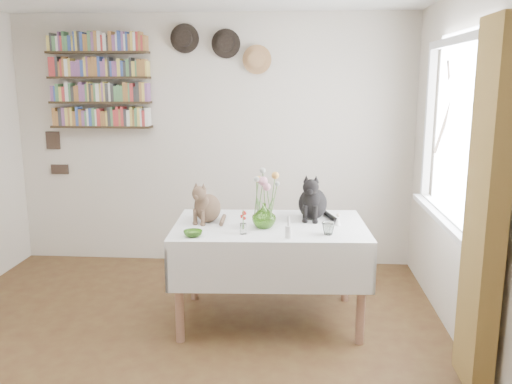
# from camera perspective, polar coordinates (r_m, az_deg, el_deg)

# --- Properties ---
(room) EXTENTS (4.08, 4.58, 2.58)m
(room) POSITION_cam_1_polar(r_m,az_deg,el_deg) (3.31, -10.50, 0.87)
(room) COLOR brown
(room) RESTS_ON ground
(window) EXTENTS (0.12, 1.52, 1.32)m
(window) POSITION_cam_1_polar(r_m,az_deg,el_deg) (4.12, 20.16, 4.54)
(window) COLOR white
(window) RESTS_ON room
(curtain) EXTENTS (0.12, 0.38, 2.10)m
(curtain) POSITION_cam_1_polar(r_m,az_deg,el_deg) (3.28, 23.06, -1.76)
(curtain) COLOR brown
(curtain) RESTS_ON room
(dining_table) EXTENTS (1.50, 1.01, 0.78)m
(dining_table) POSITION_cam_1_polar(r_m,az_deg,el_deg) (4.20, 1.47, -5.94)
(dining_table) COLOR white
(dining_table) RESTS_ON room
(tabby_cat) EXTENTS (0.31, 0.34, 0.33)m
(tabby_cat) POSITION_cam_1_polar(r_m,az_deg,el_deg) (4.21, -5.09, -0.90)
(tabby_cat) COLOR brown
(tabby_cat) RESTS_ON dining_table
(black_cat) EXTENTS (0.30, 0.35, 0.37)m
(black_cat) POSITION_cam_1_polar(r_m,az_deg,el_deg) (4.30, 6.00, -0.34)
(black_cat) COLOR black
(black_cat) RESTS_ON dining_table
(flower_vase) EXTENTS (0.22, 0.22, 0.19)m
(flower_vase) POSITION_cam_1_polar(r_m,az_deg,el_deg) (4.02, 0.84, -2.49)
(flower_vase) COLOR #73B33F
(flower_vase) RESTS_ON dining_table
(green_bowl) EXTENTS (0.17, 0.17, 0.04)m
(green_bowl) POSITION_cam_1_polar(r_m,az_deg,el_deg) (3.85, -6.65, -4.36)
(green_bowl) COLOR #73B33F
(green_bowl) RESTS_ON dining_table
(drinking_glass) EXTENTS (0.12, 0.12, 0.09)m
(drinking_glass) POSITION_cam_1_polar(r_m,az_deg,el_deg) (3.89, 7.63, -3.82)
(drinking_glass) COLOR white
(drinking_glass) RESTS_ON dining_table
(candlestick) EXTENTS (0.04, 0.04, 0.16)m
(candlestick) POSITION_cam_1_polar(r_m,az_deg,el_deg) (3.78, 3.41, -4.09)
(candlestick) COLOR white
(candlestick) RESTS_ON dining_table
(berry_jar) EXTENTS (0.05, 0.05, 0.19)m
(berry_jar) POSITION_cam_1_polar(r_m,az_deg,el_deg) (3.87, -1.36, -3.21)
(berry_jar) COLOR white
(berry_jar) RESTS_ON dining_table
(porcelain_figurine) EXTENTS (0.05, 0.05, 0.09)m
(porcelain_figurine) POSITION_cam_1_polar(r_m,az_deg,el_deg) (4.15, 8.62, -2.94)
(porcelain_figurine) COLOR white
(porcelain_figurine) RESTS_ON dining_table
(flower_bouquet) EXTENTS (0.17, 0.13, 0.39)m
(flower_bouquet) POSITION_cam_1_polar(r_m,az_deg,el_deg) (3.98, 0.88, 0.98)
(flower_bouquet) COLOR #4C7233
(flower_bouquet) RESTS_ON flower_vase
(bookshelf_unit) EXTENTS (1.00, 0.16, 0.91)m
(bookshelf_unit) POSITION_cam_1_polar(r_m,az_deg,el_deg) (5.64, -16.16, 11.11)
(bookshelf_unit) COLOR #332615
(bookshelf_unit) RESTS_ON room
(wall_hats) EXTENTS (0.98, 0.09, 0.48)m
(wall_hats) POSITION_cam_1_polar(r_m,az_deg,el_deg) (5.38, -3.58, 14.99)
(wall_hats) COLOR black
(wall_hats) RESTS_ON room
(wall_art_plaques) EXTENTS (0.21, 0.02, 0.44)m
(wall_art_plaques) POSITION_cam_1_polar(r_m,az_deg,el_deg) (5.95, -20.32, 3.92)
(wall_art_plaques) COLOR #38281E
(wall_art_plaques) RESTS_ON room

